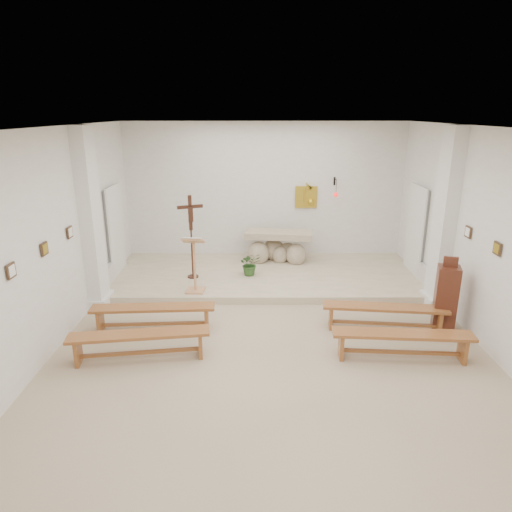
{
  "coord_description": "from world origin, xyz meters",
  "views": [
    {
      "loc": [
        -0.25,
        -6.47,
        3.73
      ],
      "look_at": [
        -0.23,
        1.6,
        1.16
      ],
      "focal_mm": 32.0,
      "sensor_mm": 36.0,
      "label": 1
    }
  ],
  "objects_px": {
    "bench_right_second": "(402,339)",
    "donation_pedestal": "(446,298)",
    "altar": "(278,249)",
    "bench_right_front": "(385,312)",
    "crucifix_stand": "(191,231)",
    "lectern": "(194,264)",
    "bench_left_second": "(140,340)",
    "bench_left_front": "(153,312)"
  },
  "relations": [
    {
      "from": "bench_right_second",
      "to": "donation_pedestal",
      "type": "bearing_deg",
      "value": 48.28
    },
    {
      "from": "altar",
      "to": "bench_right_front",
      "type": "distance_m",
      "value": 3.86
    },
    {
      "from": "crucifix_stand",
      "to": "donation_pedestal",
      "type": "bearing_deg",
      "value": -46.97
    },
    {
      "from": "altar",
      "to": "bench_right_second",
      "type": "xyz_separation_m",
      "value": [
        1.73,
        -4.46,
        -0.13
      ]
    },
    {
      "from": "lectern",
      "to": "donation_pedestal",
      "type": "xyz_separation_m",
      "value": [
        4.58,
        -1.43,
        -0.15
      ]
    },
    {
      "from": "bench_right_front",
      "to": "bench_right_second",
      "type": "bearing_deg",
      "value": -83.6
    },
    {
      "from": "bench_right_front",
      "to": "lectern",
      "type": "bearing_deg",
      "value": 164.16
    },
    {
      "from": "altar",
      "to": "bench_left_second",
      "type": "distance_m",
      "value": 5.05
    },
    {
      "from": "donation_pedestal",
      "to": "bench_right_second",
      "type": "xyz_separation_m",
      "value": [
        -1.06,
        -1.02,
        -0.26
      ]
    },
    {
      "from": "altar",
      "to": "bench_right_second",
      "type": "distance_m",
      "value": 4.79
    },
    {
      "from": "altar",
      "to": "lectern",
      "type": "relative_size",
      "value": 1.4
    },
    {
      "from": "lectern",
      "to": "crucifix_stand",
      "type": "bearing_deg",
      "value": 104.33
    },
    {
      "from": "lectern",
      "to": "bench_right_second",
      "type": "bearing_deg",
      "value": -30.99
    },
    {
      "from": "crucifix_stand",
      "to": "bench_left_front",
      "type": "xyz_separation_m",
      "value": [
        -0.4,
        -2.3,
        -0.88
      ]
    },
    {
      "from": "altar",
      "to": "bench_left_front",
      "type": "height_order",
      "value": "altar"
    },
    {
      "from": "bench_left_front",
      "to": "bench_right_second",
      "type": "relative_size",
      "value": 1.0
    },
    {
      "from": "bench_left_front",
      "to": "bench_left_second",
      "type": "height_order",
      "value": "same"
    },
    {
      "from": "bench_left_front",
      "to": "bench_right_second",
      "type": "bearing_deg",
      "value": -16.87
    },
    {
      "from": "altar",
      "to": "bench_left_second",
      "type": "bearing_deg",
      "value": -110.82
    },
    {
      "from": "bench_left_front",
      "to": "crucifix_stand",
      "type": "bearing_deg",
      "value": 77.12
    },
    {
      "from": "crucifix_stand",
      "to": "lectern",
      "type": "bearing_deg",
      "value": -100.72
    },
    {
      "from": "altar",
      "to": "crucifix_stand",
      "type": "xyz_separation_m",
      "value": [
        -1.96,
        -1.15,
        0.75
      ]
    },
    {
      "from": "altar",
      "to": "crucifix_stand",
      "type": "height_order",
      "value": "crucifix_stand"
    },
    {
      "from": "lectern",
      "to": "bench_left_second",
      "type": "height_order",
      "value": "lectern"
    },
    {
      "from": "altar",
      "to": "bench_left_front",
      "type": "relative_size",
      "value": 0.78
    },
    {
      "from": "crucifix_stand",
      "to": "donation_pedestal",
      "type": "height_order",
      "value": "crucifix_stand"
    },
    {
      "from": "lectern",
      "to": "crucifix_stand",
      "type": "distance_m",
      "value": 0.99
    },
    {
      "from": "donation_pedestal",
      "to": "altar",
      "type": "bearing_deg",
      "value": 145.19
    },
    {
      "from": "bench_right_front",
      "to": "bench_right_second",
      "type": "relative_size",
      "value": 1.0
    },
    {
      "from": "donation_pedestal",
      "to": "bench_right_front",
      "type": "height_order",
      "value": "donation_pedestal"
    },
    {
      "from": "donation_pedestal",
      "to": "bench_right_second",
      "type": "height_order",
      "value": "donation_pedestal"
    },
    {
      "from": "altar",
      "to": "bench_right_front",
      "type": "xyz_separation_m",
      "value": [
        1.73,
        -3.45,
        -0.13
      ]
    },
    {
      "from": "donation_pedestal",
      "to": "bench_left_front",
      "type": "bearing_deg",
      "value": -163.63
    },
    {
      "from": "crucifix_stand",
      "to": "bench_left_front",
      "type": "distance_m",
      "value": 2.5
    },
    {
      "from": "bench_right_second",
      "to": "bench_left_second",
      "type": "bearing_deg",
      "value": -175.81
    },
    {
      "from": "bench_left_second",
      "to": "crucifix_stand",
      "type": "bearing_deg",
      "value": 75.46
    },
    {
      "from": "bench_right_front",
      "to": "bench_right_second",
      "type": "xyz_separation_m",
      "value": [
        0.0,
        -1.01,
        0.0
      ]
    },
    {
      "from": "bench_left_second",
      "to": "bench_right_second",
      "type": "distance_m",
      "value": 4.09
    },
    {
      "from": "bench_left_front",
      "to": "bench_right_front",
      "type": "bearing_deg",
      "value": -3.01
    },
    {
      "from": "lectern",
      "to": "altar",
      "type": "bearing_deg",
      "value": 51.93
    },
    {
      "from": "lectern",
      "to": "bench_left_second",
      "type": "xyz_separation_m",
      "value": [
        -0.56,
        -2.45,
        -0.4
      ]
    },
    {
      "from": "altar",
      "to": "bench_left_front",
      "type": "bearing_deg",
      "value": -117.3
    }
  ]
}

